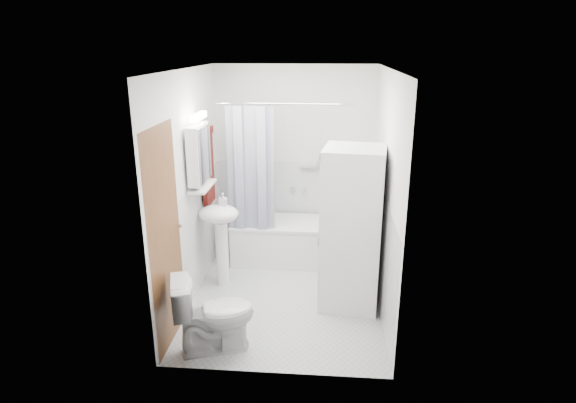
# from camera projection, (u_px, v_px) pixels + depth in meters

# --- Properties ---
(floor) EXTENTS (2.60, 2.60, 0.00)m
(floor) POSITION_uv_depth(u_px,v_px,m) (286.00, 296.00, 5.27)
(floor) COLOR silver
(floor) RESTS_ON ground
(room_walls) EXTENTS (2.60, 2.60, 2.60)m
(room_walls) POSITION_uv_depth(u_px,v_px,m) (286.00, 164.00, 4.80)
(room_walls) COLOR white
(room_walls) RESTS_ON ground
(wainscot) EXTENTS (1.98, 2.58, 2.58)m
(wainscot) POSITION_uv_depth(u_px,v_px,m) (288.00, 235.00, 5.36)
(wainscot) COLOR white
(wainscot) RESTS_ON ground
(door) EXTENTS (0.05, 2.00, 2.00)m
(door) POSITION_uv_depth(u_px,v_px,m) (180.00, 226.00, 4.51)
(door) COLOR brown
(door) RESTS_ON ground
(bathtub) EXTENTS (1.36, 0.65, 0.52)m
(bathtub) POSITION_uv_depth(u_px,v_px,m) (287.00, 239.00, 6.05)
(bathtub) COLOR white
(bathtub) RESTS_ON ground
(tub_spout) EXTENTS (0.04, 0.12, 0.04)m
(tub_spout) POSITION_uv_depth(u_px,v_px,m) (305.00, 190.00, 6.18)
(tub_spout) COLOR silver
(tub_spout) RESTS_ON room_walls
(curtain_rod) EXTENTS (1.54, 0.02, 0.02)m
(curtain_rod) POSITION_uv_depth(u_px,v_px,m) (285.00, 104.00, 5.27)
(curtain_rod) COLOR silver
(curtain_rod) RESTS_ON room_walls
(shower_curtain) EXTENTS (0.55, 0.02, 1.45)m
(shower_curtain) POSITION_uv_depth(u_px,v_px,m) (251.00, 169.00, 5.53)
(shower_curtain) COLOR #131A42
(shower_curtain) RESTS_ON curtain_rod
(sink) EXTENTS (0.44, 0.37, 1.04)m
(sink) POSITION_uv_depth(u_px,v_px,m) (220.00, 226.00, 5.32)
(sink) COLOR white
(sink) RESTS_ON ground
(medicine_cabinet) EXTENTS (0.13, 0.50, 0.71)m
(medicine_cabinet) POSITION_uv_depth(u_px,v_px,m) (199.00, 152.00, 4.94)
(medicine_cabinet) COLOR white
(medicine_cabinet) RESTS_ON room_walls
(shelf) EXTENTS (0.18, 0.54, 0.02)m
(shelf) POSITION_uv_depth(u_px,v_px,m) (202.00, 186.00, 5.06)
(shelf) COLOR silver
(shelf) RESTS_ON room_walls
(shower_caddy) EXTENTS (0.22, 0.06, 0.02)m
(shower_caddy) POSITION_uv_depth(u_px,v_px,m) (309.00, 167.00, 6.07)
(shower_caddy) COLOR silver
(shower_caddy) RESTS_ON room_walls
(towel) EXTENTS (0.07, 0.37, 0.89)m
(towel) POSITION_uv_depth(u_px,v_px,m) (208.00, 165.00, 5.46)
(towel) COLOR #581B0F
(towel) RESTS_ON room_walls
(washer_dryer) EXTENTS (0.67, 0.67, 1.68)m
(washer_dryer) POSITION_uv_depth(u_px,v_px,m) (352.00, 229.00, 4.88)
(washer_dryer) COLOR white
(washer_dryer) RESTS_ON ground
(toilet) EXTENTS (0.81, 0.60, 0.70)m
(toilet) POSITION_uv_depth(u_px,v_px,m) (214.00, 314.00, 4.25)
(toilet) COLOR white
(toilet) RESTS_ON ground
(soap_pump) EXTENTS (0.08, 0.17, 0.08)m
(soap_pump) POSITION_uv_depth(u_px,v_px,m) (223.00, 205.00, 5.26)
(soap_pump) COLOR gray
(soap_pump) RESTS_ON sink
(shelf_bottle) EXTENTS (0.07, 0.18, 0.07)m
(shelf_bottle) POSITION_uv_depth(u_px,v_px,m) (198.00, 186.00, 4.90)
(shelf_bottle) COLOR gray
(shelf_bottle) RESTS_ON shelf
(shelf_cup) EXTENTS (0.10, 0.09, 0.10)m
(shelf_cup) POSITION_uv_depth(u_px,v_px,m) (205.00, 178.00, 5.15)
(shelf_cup) COLOR gray
(shelf_cup) RESTS_ON shelf
(shampoo_a) EXTENTS (0.13, 0.17, 0.13)m
(shampoo_a) POSITION_uv_depth(u_px,v_px,m) (322.00, 161.00, 6.03)
(shampoo_a) COLOR gray
(shampoo_a) RESTS_ON shower_caddy
(shampoo_b) EXTENTS (0.08, 0.21, 0.08)m
(shampoo_b) POSITION_uv_depth(u_px,v_px,m) (332.00, 163.00, 6.03)
(shampoo_b) COLOR #2B6AAD
(shampoo_b) RESTS_ON shower_caddy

